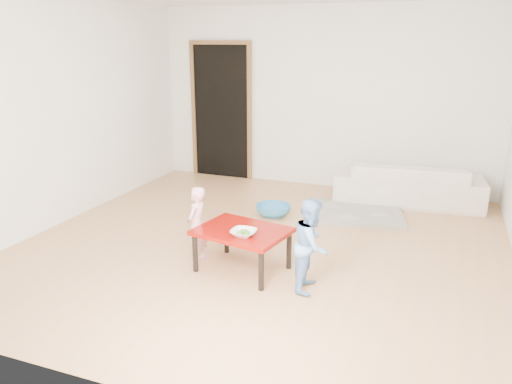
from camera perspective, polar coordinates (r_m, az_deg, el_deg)
The scene contains 13 objects.
floor at distance 5.40m, azimuth 0.76°, elevation -6.04°, with size 5.00×5.00×0.01m, color tan.
back_wall at distance 7.41m, azimuth 7.59°, elevation 10.53°, with size 5.00×0.02×2.60m, color white.
left_wall at distance 6.34m, azimuth -21.18°, elevation 8.49°, with size 0.02×5.00×2.60m, color white.
doorway at distance 7.95m, azimuth -3.94°, elevation 9.06°, with size 1.02×0.08×2.11m, color brown, non-canonical shape.
sofa at distance 6.97m, azimuth 16.96°, elevation 0.98°, with size 1.91×0.75×0.56m, color beige.
cushion at distance 6.84m, azimuth 13.84°, elevation 2.19°, with size 0.43×0.38×0.11m, color orange.
red_table at distance 4.76m, azimuth -1.57°, elevation -6.61°, with size 0.82×0.62×0.41m, color maroon, non-canonical shape.
bowl at distance 4.52m, azimuth -1.44°, elevation -4.70°, with size 0.23×0.23×0.06m, color white.
broccoli at distance 4.52m, azimuth -1.44°, elevation -4.70°, with size 0.12×0.12×0.06m, color #2D5919, non-canonical shape.
child_pink at distance 4.89m, azimuth -6.79°, elevation -3.81°, with size 0.28×0.18×0.77m, color #F06D7F.
child_blue at distance 4.36m, azimuth 6.36°, elevation -6.03°, with size 0.40×0.31×0.83m, color #6994F4.
basin at distance 6.26m, azimuth 1.98°, elevation -2.10°, with size 0.44×0.44×0.14m, color teal.
blanket at distance 6.41m, azimuth 11.17°, elevation -2.30°, with size 1.17×0.98×0.06m, color #A7A093, non-canonical shape.
Camera 1 is at (1.71, -4.67, 2.10)m, focal length 35.00 mm.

